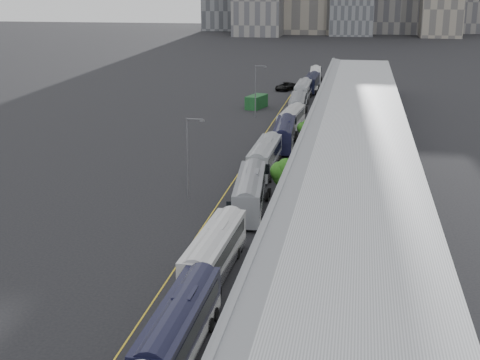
% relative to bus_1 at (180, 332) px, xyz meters
% --- Properties ---
extents(sidewalk, '(10.00, 170.00, 0.12)m').
position_rel_bus_1_xyz_m(sidewalk, '(6.55, 35.58, -1.51)').
color(sidewalk, gray).
rests_on(sidewalk, ground).
extents(lane_line, '(0.12, 160.00, 0.02)m').
position_rel_bus_1_xyz_m(lane_line, '(-3.95, 35.58, -1.56)').
color(lane_line, gold).
rests_on(lane_line, ground).
extents(depot, '(12.45, 160.40, 7.20)m').
position_rel_bus_1_xyz_m(depot, '(10.54, 35.58, 1.95)').
color(depot, gray).
rests_on(depot, ground).
extents(bus_1, '(2.84, 12.73, 3.71)m').
position_rel_bus_1_xyz_m(bus_1, '(0.00, 0.00, 0.00)').
color(bus_1, black).
rests_on(bus_1, ground).
extents(bus_2, '(3.03, 12.93, 3.76)m').
position_rel_bus_1_xyz_m(bus_2, '(-0.47, 12.69, 0.02)').
color(bus_2, '#BDBCBF').
rests_on(bus_2, ground).
extents(bus_3, '(4.05, 13.73, 3.96)m').
position_rel_bus_1_xyz_m(bus_3, '(-0.21, 28.87, 0.10)').
color(bus_3, slate).
rests_on(bus_3, ground).
extents(bus_4, '(2.93, 13.17, 3.84)m').
position_rel_bus_1_xyz_m(bus_4, '(-0.81, 44.31, 0.06)').
color(bus_4, '#91949A').
rests_on(bus_4, ground).
extents(bus_5, '(3.37, 13.33, 3.86)m').
position_rel_bus_1_xyz_m(bus_5, '(0.11, 58.01, 0.06)').
color(bus_5, black).
rests_on(bus_5, ground).
extents(bus_6, '(3.46, 12.74, 3.68)m').
position_rel_bus_1_xyz_m(bus_6, '(-0.09, 69.57, -0.01)').
color(bus_6, '#B9B8BB').
rests_on(bus_6, ground).
extents(bus_7, '(3.28, 13.23, 3.83)m').
position_rel_bus_1_xyz_m(bus_7, '(-0.31, 82.63, 0.05)').
color(bus_7, gray).
rests_on(bus_7, ground).
extents(bus_8, '(2.96, 13.32, 3.89)m').
position_rel_bus_1_xyz_m(bus_8, '(-0.78, 100.30, 0.08)').
color(bus_8, '#9EA1A8').
rests_on(bus_8, ground).
extents(bus_9, '(2.94, 12.98, 3.78)m').
position_rel_bus_1_xyz_m(bus_9, '(0.00, 112.59, 0.03)').
color(bus_9, black).
rests_on(bus_9, ground).
extents(bus_10, '(3.22, 12.60, 3.65)m').
position_rel_bus_1_xyz_m(bus_10, '(-0.04, 126.09, -0.03)').
color(bus_10, white).
rests_on(bus_10, ground).
extents(tree_1, '(1.17, 1.17, 3.36)m').
position_rel_bus_1_xyz_m(tree_1, '(3.76, 14.44, 1.14)').
color(tree_1, black).
rests_on(tree_1, ground).
extents(tree_2, '(2.93, 2.93, 4.71)m').
position_rel_bus_1_xyz_m(tree_2, '(2.88, 33.70, 1.68)').
color(tree_2, black).
rests_on(tree_2, ground).
extents(tree_3, '(2.21, 2.21, 4.10)m').
position_rel_bus_1_xyz_m(tree_3, '(3.24, 58.21, 1.41)').
color(tree_3, black).
rests_on(tree_3, ground).
extents(street_lamp_near, '(2.04, 0.22, 9.10)m').
position_rel_bus_1_xyz_m(street_lamp_near, '(-7.42, 31.78, 3.68)').
color(street_lamp_near, '#59595E').
rests_on(street_lamp_near, ground).
extents(street_lamp_far, '(2.04, 0.22, 9.18)m').
position_rel_bus_1_xyz_m(street_lamp_far, '(-7.56, 80.91, 3.72)').
color(street_lamp_far, '#59595E').
rests_on(street_lamp_far, ground).
extents(shipping_container, '(3.81, 6.15, 2.48)m').
position_rel_bus_1_xyz_m(shipping_container, '(-8.84, 89.40, -0.33)').
color(shipping_container, '#14421D').
rests_on(shipping_container, ground).
extents(suv, '(4.93, 7.05, 1.79)m').
position_rel_bus_1_xyz_m(suv, '(-5.84, 113.16, -0.67)').
color(suv, black).
rests_on(suv, ground).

